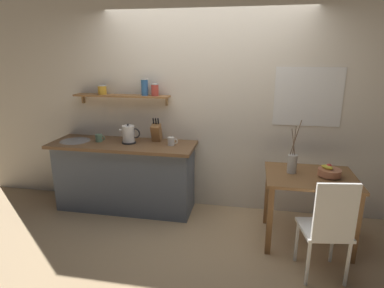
# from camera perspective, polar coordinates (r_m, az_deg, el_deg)

# --- Properties ---
(ground_plane) EXTENTS (14.00, 14.00, 0.00)m
(ground_plane) POSITION_cam_1_polar(r_m,az_deg,el_deg) (3.93, 0.78, -14.55)
(ground_plane) COLOR tan
(back_wall) EXTENTS (6.80, 0.11, 2.70)m
(back_wall) POSITION_cam_1_polar(r_m,az_deg,el_deg) (4.05, 5.35, 6.78)
(back_wall) COLOR silver
(back_wall) RESTS_ON ground_plane
(kitchen_counter) EXTENTS (1.83, 0.63, 0.90)m
(kitchen_counter) POSITION_cam_1_polar(r_m,az_deg,el_deg) (4.26, -11.86, -5.50)
(kitchen_counter) COLOR slate
(kitchen_counter) RESTS_ON ground_plane
(wall_shelf) EXTENTS (1.25, 0.20, 0.34)m
(wall_shelf) POSITION_cam_1_polar(r_m,az_deg,el_deg) (4.16, -11.59, 8.95)
(wall_shelf) COLOR #9E6B3D
(dining_table) EXTENTS (0.91, 0.72, 0.77)m
(dining_table) POSITION_cam_1_polar(r_m,az_deg,el_deg) (3.60, 20.24, -7.25)
(dining_table) COLOR brown
(dining_table) RESTS_ON ground_plane
(dining_chair_near) EXTENTS (0.46, 0.46, 0.99)m
(dining_chair_near) POSITION_cam_1_polar(r_m,az_deg,el_deg) (3.11, 23.15, -13.32)
(dining_chair_near) COLOR white
(dining_chair_near) RESTS_ON ground_plane
(fruit_bowl) EXTENTS (0.23, 0.23, 0.14)m
(fruit_bowl) POSITION_cam_1_polar(r_m,az_deg,el_deg) (3.57, 23.31, -4.55)
(fruit_bowl) COLOR #BC704C
(fruit_bowl) RESTS_ON dining_table
(twig_vase) EXTENTS (0.11, 0.10, 0.57)m
(twig_vase) POSITION_cam_1_polar(r_m,az_deg,el_deg) (3.53, 17.45, -3.27)
(twig_vase) COLOR #B7B2A8
(twig_vase) RESTS_ON dining_table
(electric_kettle) EXTENTS (0.27, 0.18, 0.25)m
(electric_kettle) POSITION_cam_1_polar(r_m,az_deg,el_deg) (4.06, -11.21, 1.67)
(electric_kettle) COLOR black
(electric_kettle) RESTS_ON kitchen_counter
(knife_block) EXTENTS (0.11, 0.17, 0.31)m
(knife_block) POSITION_cam_1_polar(r_m,az_deg,el_deg) (4.08, -6.37, 2.10)
(knife_block) COLOR #9E6B3D
(knife_block) RESTS_ON kitchen_counter
(coffee_mug_by_sink) EXTENTS (0.13, 0.09, 0.09)m
(coffee_mug_by_sink) POSITION_cam_1_polar(r_m,az_deg,el_deg) (4.23, -16.25, 1.04)
(coffee_mug_by_sink) COLOR slate
(coffee_mug_by_sink) RESTS_ON kitchen_counter
(coffee_mug_spare) EXTENTS (0.13, 0.08, 0.10)m
(coffee_mug_spare) POSITION_cam_1_polar(r_m,az_deg,el_deg) (3.91, -3.71, 0.49)
(coffee_mug_spare) COLOR white
(coffee_mug_spare) RESTS_ON kitchen_counter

